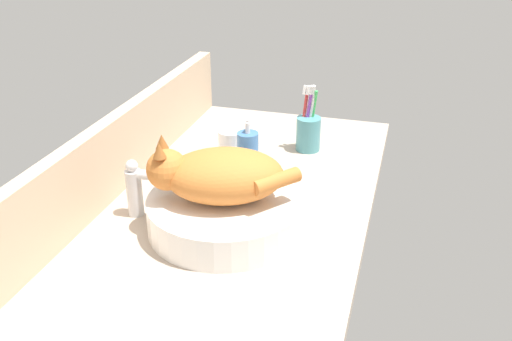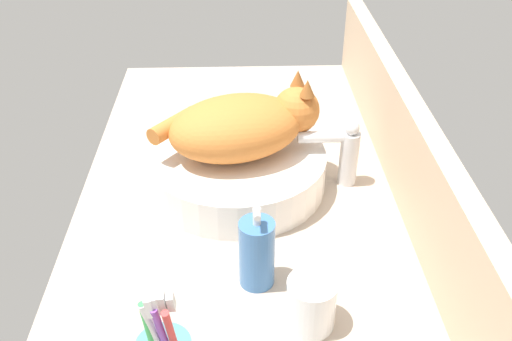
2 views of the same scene
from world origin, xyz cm
name	(u,v)px [view 2 (image 2 of 2)]	position (x,y,z in cm)	size (l,w,h in cm)	color
ground_plane	(247,218)	(0.00, 0.00, -2.00)	(129.14, 63.05, 4.00)	#B2A08E
backsplash_panel	(415,164)	(0.00, 29.73, 9.31)	(129.14, 3.60, 18.63)	#CCAD8C
sink_basin	(237,169)	(-7.98, -1.67, 3.64)	(33.88, 33.88, 7.27)	white
cat	(243,125)	(-8.46, -0.39, 13.03)	(23.69, 31.68, 14.00)	#CC7533
faucet	(344,150)	(-8.11, 18.63, 7.30)	(3.60, 11.81, 13.60)	silver
soap_dispenser	(257,253)	(18.34, 1.20, 5.92)	(5.49, 5.49, 14.87)	#3F72B2
water_glass	(311,306)	(27.02, 8.55, 3.42)	(7.13, 7.13, 7.95)	white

